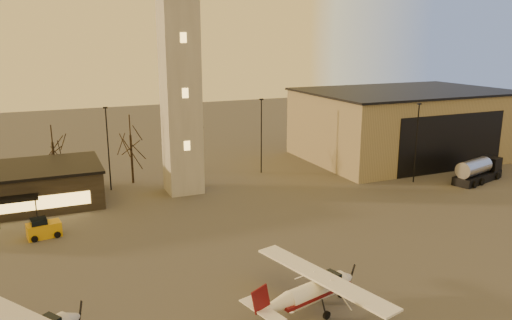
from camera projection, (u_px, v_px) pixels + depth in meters
The scene contains 8 objects.
ground at pixel (305, 314), 33.45m from camera, with size 220.00×220.00×0.00m, color #464441.
control_tower at pixel (179, 53), 56.23m from camera, with size 6.80×6.80×32.60m.
hangar at pixel (404, 124), 76.41m from camera, with size 30.60×20.60×10.30m.
light_poles at pixel (184, 145), 59.93m from camera, with size 58.50×12.25×10.14m.
tree_row at pixel (55, 138), 61.56m from camera, with size 37.20×9.20×8.80m.
cessna_front at pixel (317, 293), 33.90m from camera, with size 9.63×12.00×3.32m.
fuel_truck at pixel (478, 172), 63.85m from camera, with size 8.66×4.50×3.09m.
service_cart at pixel (43, 230), 46.16m from camera, with size 3.13×2.22×1.86m.
Camera 1 is at (-14.99, -26.18, 18.08)m, focal length 35.00 mm.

